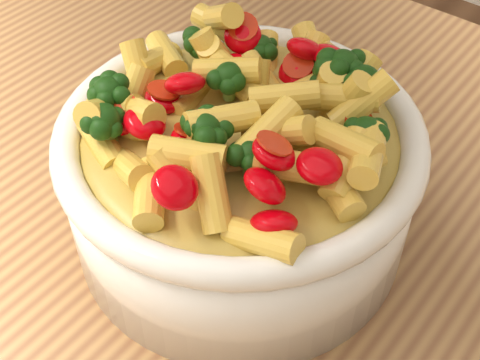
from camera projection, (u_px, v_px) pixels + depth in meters
The scene contains 3 objects.
table at pixel (240, 336), 0.56m from camera, with size 1.20×0.80×0.90m.
serving_bowl at pixel (240, 179), 0.47m from camera, with size 0.25×0.25×0.11m.
pasta_salad at pixel (240, 105), 0.42m from camera, with size 0.19×0.19×0.04m.
Camera 1 is at (0.18, -0.23, 1.29)m, focal length 50.00 mm.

